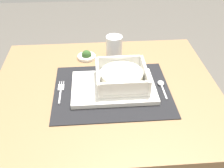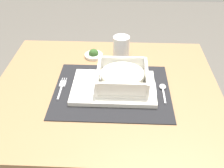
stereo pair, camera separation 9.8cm
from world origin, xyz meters
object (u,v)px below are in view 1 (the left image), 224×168
at_px(spoon, 161,84).
at_px(porridge_bowl, 121,77).
at_px(dining_table, 106,110).
at_px(fork, 61,90).
at_px(drinking_glass, 114,48).
at_px(condiment_saucer, 87,56).
at_px(butter_knife, 155,91).

bearing_deg(spoon, porridge_bowl, 174.75).
relative_size(dining_table, porridge_bowl, 4.59).
xyz_separation_m(dining_table, fork, (-0.16, -0.01, 0.12)).
relative_size(porridge_bowl, drinking_glass, 1.92).
bearing_deg(drinking_glass, dining_table, -102.68).
relative_size(fork, spoon, 1.18).
relative_size(porridge_bowl, spoon, 1.63).
relative_size(dining_table, spoon, 7.46).
bearing_deg(condiment_saucer, porridge_bowl, -59.73).
xyz_separation_m(dining_table, spoon, (0.21, -0.01, 0.12)).
distance_m(dining_table, butter_knife, 0.21).
relative_size(fork, drinking_glass, 1.39).
distance_m(butter_knife, condiment_saucer, 0.36).
bearing_deg(butter_knife, spoon, 45.79).
xyz_separation_m(spoon, drinking_glass, (-0.16, 0.23, 0.03)).
height_order(porridge_bowl, condiment_saucer, porridge_bowl).
height_order(spoon, drinking_glass, drinking_glass).
xyz_separation_m(butter_knife, condiment_saucer, (-0.24, 0.26, 0.00)).
bearing_deg(dining_table, butter_knife, -14.28).
bearing_deg(dining_table, drinking_glass, 77.32).
bearing_deg(spoon, fork, 179.73).
height_order(porridge_bowl, spoon, porridge_bowl).
height_order(spoon, condiment_saucer, condiment_saucer).
xyz_separation_m(porridge_bowl, spoon, (0.15, -0.01, -0.04)).
relative_size(spoon, butter_knife, 0.83).
bearing_deg(porridge_bowl, dining_table, -176.54).
bearing_deg(drinking_glass, butter_knife, -65.18).
bearing_deg(drinking_glass, spoon, -56.24).
distance_m(dining_table, fork, 0.20).
bearing_deg(drinking_glass, condiment_saucer, -178.18).
relative_size(dining_table, fork, 6.31).
distance_m(dining_table, condiment_saucer, 0.26).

